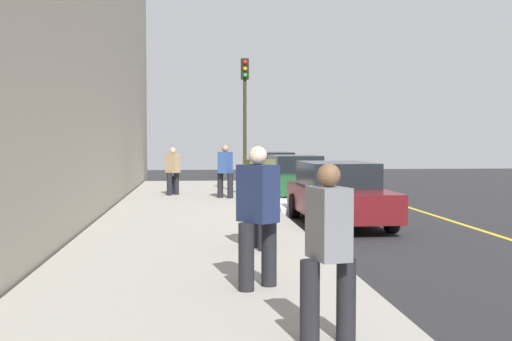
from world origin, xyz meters
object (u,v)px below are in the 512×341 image
Objects in this scene: traffic_light_pole at (245,104)px; pedestrian_navy_coat at (258,213)px; pedestrian_grey_coat at (328,248)px; rolling_suitcase at (172,185)px; parked_car_red at (274,169)px; pedestrian_olive_coat at (259,194)px; pedestrian_blue_coat at (225,170)px; parked_car_green at (295,177)px; pedestrian_tan_coat at (173,170)px; parked_car_maroon at (338,193)px.

pedestrian_navy_coat is at bearing -3.74° from traffic_light_pole.
pedestrian_grey_coat is 16.80m from rolling_suitcase.
pedestrian_grey_coat is at bearing 11.12° from pedestrian_navy_coat.
pedestrian_olive_coat is (17.12, -2.39, 0.35)m from parked_car_red.
parked_car_green is at bearing 116.62° from pedestrian_blue_coat.
parked_car_red is 2.62× the size of pedestrian_grey_coat.
parked_car_green is 3.13m from traffic_light_pole.
pedestrian_blue_coat is at bearing 179.23° from pedestrian_navy_coat.
pedestrian_olive_coat is 1.10× the size of pedestrian_tan_coat.
parked_car_red is at bearing 174.22° from pedestrian_grey_coat.
parked_car_green reaches higher than rolling_suitcase.
parked_car_red is 0.94× the size of traffic_light_pole.
parked_car_green is 2.85m from pedestrian_blue_coat.
parked_car_maroon is at bearing 23.89° from pedestrian_blue_coat.
pedestrian_olive_coat is (11.09, -2.40, 0.35)m from parked_car_green.
parked_car_red is at bearing -179.92° from parked_car_green.
parked_car_maroon is 4.82m from pedestrian_olive_coat.
parked_car_red and parked_car_maroon have the same top height.
rolling_suitcase is (-0.38, -0.05, -0.56)m from pedestrian_tan_coat.
traffic_light_pole is at bearing 144.61° from pedestrian_blue_coat.
pedestrian_tan_coat is (-6.91, -4.25, 0.27)m from parked_car_maroon.
pedestrian_olive_coat is at bearing 0.80° from pedestrian_blue_coat.
parked_car_maroon is at bearing 150.63° from pedestrian_olive_coat.
pedestrian_olive_coat reaches higher than rolling_suitcase.
parked_car_green is 2.49× the size of pedestrian_navy_coat.
parked_car_red is 2.54× the size of pedestrian_blue_coat.
pedestrian_blue_coat is at bearing 53.99° from pedestrian_tan_coat.
traffic_light_pole is (-16.03, 0.46, 2.25)m from pedestrian_grey_coat.
traffic_light_pole reaches higher than parked_car_green.
rolling_suitcase is (5.64, -4.33, -0.29)m from parked_car_red.
traffic_light_pole reaches higher than parked_car_red.
pedestrian_tan_coat is (-16.28, -2.02, -0.02)m from pedestrian_grey_coat.
parked_car_red is 2.45× the size of pedestrian_olive_coat.
parked_car_green is at bearing 172.08° from pedestrian_grey_coat.
parked_car_maroon is 2.86× the size of pedestrian_tan_coat.
pedestrian_blue_coat is (-9.82, -0.14, -0.03)m from pedestrian_olive_coat.
rolling_suitcase is at bearing -37.52° from parked_car_red.
pedestrian_grey_coat is 0.97× the size of pedestrian_blue_coat.
rolling_suitcase is (-0.63, -2.53, -2.82)m from traffic_light_pole.
rolling_suitcase is (-11.48, -1.94, -0.64)m from pedestrian_olive_coat.
pedestrian_grey_coat reaches higher than pedestrian_tan_coat.
pedestrian_grey_coat is (9.37, -2.23, 0.29)m from parked_car_maroon.
pedestrian_grey_coat is 1.69× the size of rolling_suitcase.
pedestrian_blue_coat reaches higher than pedestrian_tan_coat.
pedestrian_grey_coat is at bearing -13.36° from parked_car_maroon.
pedestrian_navy_coat reaches higher than rolling_suitcase.
traffic_light_pole is at bearing 84.22° from pedestrian_tan_coat.
pedestrian_blue_coat is 1.75× the size of rolling_suitcase.
parked_car_green is 0.97× the size of traffic_light_pole.
pedestrian_grey_coat is 16.19m from traffic_light_pole.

